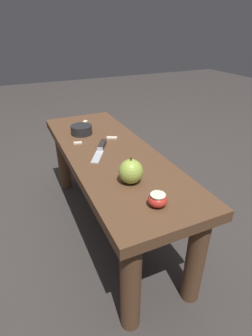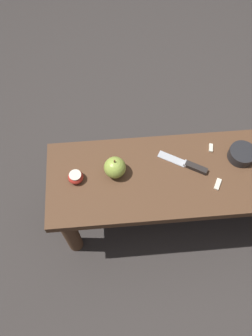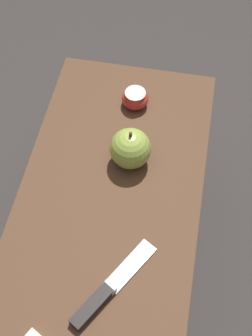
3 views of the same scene
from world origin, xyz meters
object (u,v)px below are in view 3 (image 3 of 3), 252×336
wooden_bench (93,292)px  apple_whole (130,149)px  apple_cut (135,98)px  knife (103,295)px

wooden_bench → apple_whole: (0.27, -0.03, 0.13)m
wooden_bench → apple_whole: bearing=-5.7°
apple_whole → wooden_bench: bearing=174.3°
apple_cut → apple_whole: bearing=-173.8°
wooden_bench → apple_cut: 0.44m
apple_whole → apple_cut: bearing=6.2°
knife → apple_whole: bearing=31.6°
knife → apple_whole: size_ratio=1.97×
apple_cut → wooden_bench: bearing=178.7°
knife → apple_whole: (0.30, 0.00, 0.04)m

